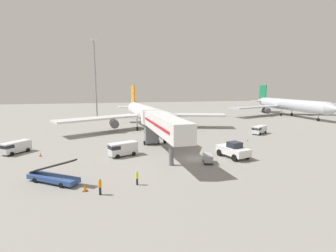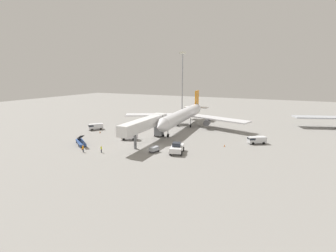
% 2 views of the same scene
% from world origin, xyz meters
% --- Properties ---
extents(ground_plane, '(300.00, 300.00, 0.00)m').
position_xyz_m(ground_plane, '(0.00, 0.00, 0.00)').
color(ground_plane, gray).
extents(airplane_at_gate, '(46.06, 47.40, 12.02)m').
position_xyz_m(airplane_at_gate, '(-3.33, 27.89, 4.47)').
color(airplane_at_gate, silver).
rests_on(airplane_at_gate, ground).
extents(jet_bridge, '(3.97, 21.86, 7.01)m').
position_xyz_m(jet_bridge, '(-4.62, 4.11, 5.27)').
color(jet_bridge, silver).
rests_on(jet_bridge, ground).
extents(pushback_tug, '(4.08, 5.96, 2.63)m').
position_xyz_m(pushback_tug, '(6.46, -0.57, 1.23)').
color(pushback_tug, white).
rests_on(pushback_tug, ground).
extents(belt_loader_truck, '(6.58, 5.44, 3.26)m').
position_xyz_m(belt_loader_truck, '(-19.87, -5.09, 0.77)').
color(belt_loader_truck, '#2D4C8E').
rests_on(belt_loader_truck, ground).
extents(service_van_rear_right, '(5.06, 4.14, 1.95)m').
position_xyz_m(service_van_rear_right, '(22.77, 16.31, 1.12)').
color(service_van_rear_right, silver).
rests_on(service_van_rear_right, ground).
extents(service_van_near_center, '(4.37, 4.87, 2.06)m').
position_xyz_m(service_van_near_center, '(-29.00, 10.81, 1.18)').
color(service_van_near_center, silver).
rests_on(service_van_near_center, ground).
extents(service_van_outer_left, '(5.05, 3.47, 2.28)m').
position_xyz_m(service_van_outer_left, '(-11.06, 4.71, 1.29)').
color(service_van_outer_left, silver).
rests_on(service_van_outer_left, ground).
extents(baggage_cart_mid_right, '(1.83, 2.64, 1.33)m').
position_xyz_m(baggage_cart_mid_right, '(1.22, -2.39, 0.75)').
color(baggage_cart_mid_right, '#38383D').
rests_on(baggage_cart_mid_right, ground).
extents(ground_crew_worker_foreground, '(0.34, 0.34, 1.69)m').
position_xyz_m(ground_crew_worker_foreground, '(-10.17, -8.20, 0.89)').
color(ground_crew_worker_foreground, '#1E2333').
rests_on(ground_crew_worker_foreground, ground).
extents(ground_crew_worker_midground, '(0.48, 0.48, 1.84)m').
position_xyz_m(ground_crew_worker_midground, '(-14.32, -9.92, 0.98)').
color(ground_crew_worker_midground, '#1E2333').
rests_on(ground_crew_worker_midground, ground).
extents(safety_cone_alpha, '(0.31, 0.31, 0.49)m').
position_xyz_m(safety_cone_alpha, '(15.58, 9.79, 0.24)').
color(safety_cone_alpha, black).
rests_on(safety_cone_alpha, ground).
extents(safety_cone_bravo, '(0.41, 0.41, 0.62)m').
position_xyz_m(safety_cone_bravo, '(-24.35, 7.75, 0.31)').
color(safety_cone_bravo, black).
rests_on(safety_cone_bravo, ground).
extents(safety_cone_charlie, '(0.50, 0.50, 0.76)m').
position_xyz_m(safety_cone_charlie, '(-15.99, -8.54, 0.38)').
color(safety_cone_charlie, black).
rests_on(safety_cone_charlie, ground).
extents(apron_light_mast, '(2.40, 2.40, 29.19)m').
position_xyz_m(apron_light_mast, '(-17.06, 59.39, 19.85)').
color(apron_light_mast, '#93969B').
rests_on(apron_light_mast, ground).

